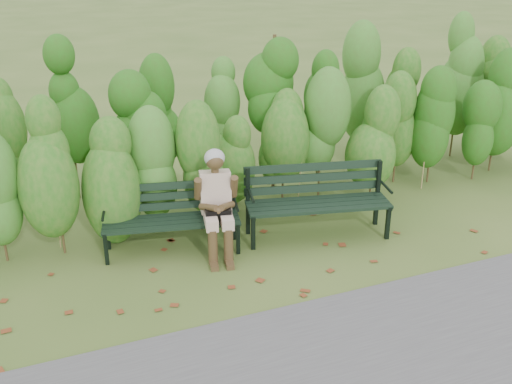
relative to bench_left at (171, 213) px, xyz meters
name	(u,v)px	position (x,y,z in m)	size (l,w,h in m)	color
ground	(267,261)	(0.94, -0.74, -0.47)	(80.00, 80.00, 0.00)	#3F5B22
footpath	(367,379)	(0.94, -2.94, -0.47)	(60.00, 2.50, 0.01)	#474749
hedge_band	(214,117)	(0.94, 1.12, 0.78)	(11.04, 1.67, 2.42)	#47381E
leaf_litter	(266,267)	(0.88, -0.85, -0.47)	(5.46, 2.21, 0.01)	brown
bench_left	(171,213)	(0.00, 0.00, 0.00)	(1.68, 0.85, 0.80)	black
bench_right	(316,195)	(1.80, -0.29, 0.05)	(1.87, 0.96, 0.89)	black
seated_woman	(217,198)	(0.49, -0.28, 0.23)	(0.55, 0.80, 1.26)	tan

